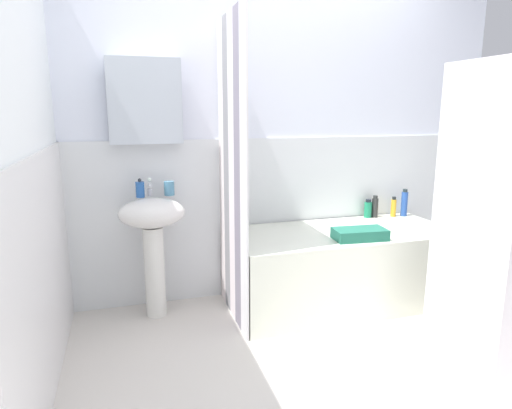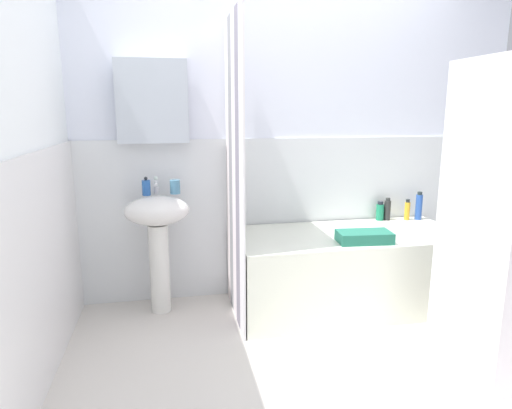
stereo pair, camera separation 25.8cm
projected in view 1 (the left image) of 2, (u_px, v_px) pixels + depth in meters
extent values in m
cube|color=beige|center=(353.00, 376.00, 2.42)|extent=(4.80, 5.60, 0.04)
cube|color=white|center=(278.00, 138.00, 3.36)|extent=(3.60, 0.05, 2.40)
cube|color=silver|center=(278.00, 215.00, 3.45)|extent=(3.60, 0.02, 1.20)
cube|color=silver|center=(145.00, 101.00, 2.94)|extent=(0.48, 0.12, 0.56)
cube|color=white|center=(24.00, 155.00, 2.04)|extent=(0.05, 1.81, 2.40)
cube|color=silver|center=(45.00, 277.00, 2.18)|extent=(0.02, 1.81, 1.20)
cylinder|color=silver|center=(155.00, 272.00, 3.04)|extent=(0.14, 0.14, 0.63)
ellipsoid|color=white|center=(152.00, 213.00, 2.95)|extent=(0.44, 0.34, 0.20)
cylinder|color=silver|center=(150.00, 192.00, 3.02)|extent=(0.03, 0.03, 0.05)
cylinder|color=silver|center=(150.00, 185.00, 2.96)|extent=(0.02, 0.10, 0.02)
sphere|color=silver|center=(149.00, 180.00, 3.00)|extent=(0.03, 0.03, 0.03)
cylinder|color=#2557A5|center=(140.00, 190.00, 2.95)|extent=(0.06, 0.06, 0.10)
sphere|color=#22282B|center=(140.00, 180.00, 2.94)|extent=(0.02, 0.02, 0.02)
cylinder|color=teal|center=(169.00, 188.00, 3.03)|extent=(0.07, 0.07, 0.10)
cube|color=silver|center=(341.00, 267.00, 3.26)|extent=(1.61, 0.74, 0.55)
cube|color=white|center=(244.00, 180.00, 2.60)|extent=(0.01, 0.15, 2.00)
cube|color=gray|center=(238.00, 177.00, 2.74)|extent=(0.01, 0.15, 2.00)
cube|color=white|center=(232.00, 174.00, 2.87)|extent=(0.01, 0.15, 2.00)
cube|color=gray|center=(227.00, 171.00, 3.01)|extent=(0.01, 0.15, 2.00)
cube|color=white|center=(222.00, 168.00, 3.15)|extent=(0.01, 0.15, 2.00)
cylinder|color=#274EA5|center=(404.00, 204.00, 3.64)|extent=(0.05, 0.05, 0.20)
cylinder|color=#202B2D|center=(405.00, 191.00, 3.61)|extent=(0.04, 0.04, 0.02)
cylinder|color=gold|center=(393.00, 208.00, 3.62)|extent=(0.04, 0.04, 0.14)
cylinder|color=black|center=(394.00, 198.00, 3.60)|extent=(0.03, 0.03, 0.02)
cylinder|color=#2A2B2A|center=(375.00, 208.00, 3.60)|extent=(0.05, 0.05, 0.15)
cylinder|color=#282C2B|center=(375.00, 197.00, 3.58)|extent=(0.04, 0.04, 0.02)
cylinder|color=#1A7D55|center=(368.00, 210.00, 3.59)|extent=(0.06, 0.06, 0.13)
cylinder|color=#1E222B|center=(368.00, 201.00, 3.58)|extent=(0.04, 0.04, 0.02)
cube|color=#226753|center=(360.00, 234.00, 2.98)|extent=(0.37, 0.21, 0.07)
cube|color=white|center=(502.00, 285.00, 2.56)|extent=(0.57, 0.58, 0.83)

